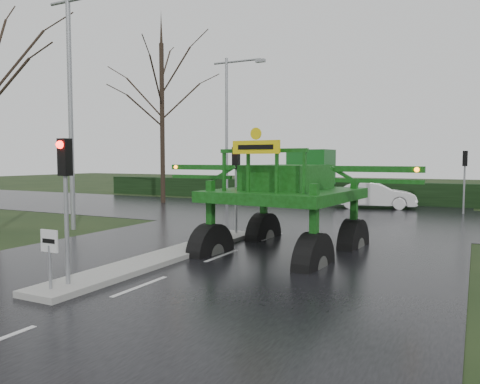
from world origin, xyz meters
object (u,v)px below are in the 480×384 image
at_px(street_light_left_near, 75,90).
at_px(street_light_left_far, 230,117).
at_px(traffic_signal_mid, 236,171).
at_px(crop_sprayer, 215,181).
at_px(traffic_signal_far, 465,168).
at_px(keep_left_sign, 50,250).
at_px(white_sedan, 374,208).
at_px(traffic_signal_near, 65,180).

bearing_deg(street_light_left_near, street_light_left_far, 90.00).
distance_m(traffic_signal_mid, crop_sprayer, 3.21).
bearing_deg(crop_sprayer, traffic_signal_far, 70.59).
relative_size(keep_left_sign, crop_sprayer, 0.15).
relative_size(street_light_left_near, street_light_left_far, 1.00).
height_order(traffic_signal_far, white_sedan, traffic_signal_far).
bearing_deg(traffic_signal_mid, street_light_left_near, -167.79).
bearing_deg(traffic_signal_near, traffic_signal_mid, 90.00).
height_order(keep_left_sign, crop_sprayer, crop_sprayer).
height_order(traffic_signal_near, white_sedan, traffic_signal_near).
relative_size(traffic_signal_near, street_light_left_far, 0.35).
bearing_deg(traffic_signal_near, traffic_signal_far, 69.64).
relative_size(keep_left_sign, street_light_left_far, 0.14).
bearing_deg(street_light_left_far, traffic_signal_far, 0.03).
relative_size(traffic_signal_near, traffic_signal_far, 1.00).
distance_m(traffic_signal_near, traffic_signal_far, 22.42).
height_order(traffic_signal_mid, white_sedan, traffic_signal_mid).
relative_size(traffic_signal_mid, white_sedan, 0.71).
bearing_deg(traffic_signal_near, street_light_left_near, 134.53).
distance_m(traffic_signal_mid, traffic_signal_far, 14.75).
relative_size(traffic_signal_near, street_light_left_near, 0.35).
distance_m(keep_left_sign, traffic_signal_mid, 9.12).
xyz_separation_m(street_light_left_near, white_sedan, (9.65, 14.86, -5.99)).
distance_m(traffic_signal_mid, street_light_left_far, 14.68).
distance_m(keep_left_sign, traffic_signal_far, 22.93).
xyz_separation_m(traffic_signal_mid, white_sedan, (2.75, 13.37, -2.59)).
xyz_separation_m(keep_left_sign, street_light_left_near, (-6.89, 7.50, 4.93)).
bearing_deg(traffic_signal_near, crop_sprayer, 81.39).
height_order(traffic_signal_far, crop_sprayer, crop_sprayer).
xyz_separation_m(keep_left_sign, traffic_signal_near, (0.00, 0.49, 1.53)).
bearing_deg(street_light_left_near, traffic_signal_mid, 12.21).
distance_m(traffic_signal_near, street_light_left_near, 10.40).
bearing_deg(keep_left_sign, traffic_signal_far, 70.07).
relative_size(traffic_signal_far, street_light_left_near, 0.35).
distance_m(traffic_signal_near, traffic_signal_mid, 8.50).
bearing_deg(white_sedan, keep_left_sign, 159.31).
height_order(traffic_signal_mid, street_light_left_far, street_light_left_far).
distance_m(street_light_left_near, crop_sprayer, 8.68).
bearing_deg(street_light_left_near, traffic_signal_far, 43.63).
xyz_separation_m(keep_left_sign, traffic_signal_mid, (0.00, 8.99, 1.53)).
height_order(traffic_signal_far, street_light_left_near, street_light_left_near).
distance_m(street_light_left_near, street_light_left_far, 14.00).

